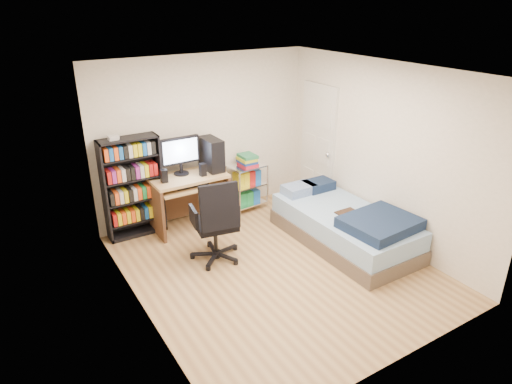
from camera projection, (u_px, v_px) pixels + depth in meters
room at (277, 178)px, 5.45m from camera, size 3.58×4.08×2.58m
media_shelf at (133, 186)px, 6.49m from camera, size 0.83×0.28×1.53m
computer_desk at (194, 178)px, 6.80m from camera, size 1.10×0.64×1.39m
office_chair at (216, 235)px, 5.98m from camera, size 0.79×0.79×1.15m
wire_cart at (247, 174)px, 7.35m from camera, size 0.61×0.46×0.93m
bed at (345, 226)px, 6.43m from camera, size 1.08×2.16×0.62m
door at (318, 146)px, 7.44m from camera, size 0.12×0.80×2.00m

